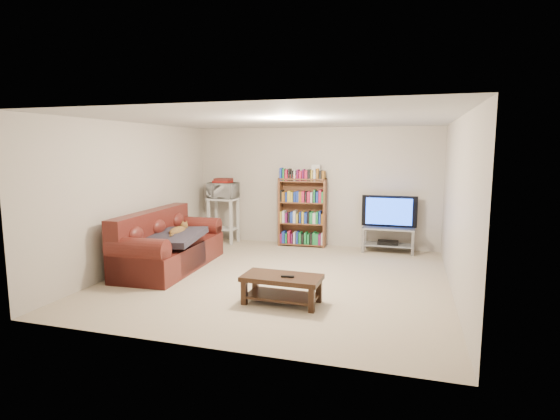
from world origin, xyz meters
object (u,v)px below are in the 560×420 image
(sofa, at_px, (166,248))
(tv_stand, at_px, (388,235))
(bookshelf, at_px, (302,211))
(coffee_table, at_px, (282,284))

(sofa, bearing_deg, tv_stand, 29.23)
(bookshelf, bearing_deg, sofa, -131.14)
(sofa, distance_m, bookshelf, 2.90)
(sofa, height_order, bookshelf, bookshelf)
(coffee_table, height_order, tv_stand, tv_stand)
(sofa, height_order, tv_stand, sofa)
(coffee_table, relative_size, bookshelf, 0.74)
(sofa, height_order, coffee_table, sofa)
(coffee_table, xyz_separation_m, tv_stand, (1.16, 3.27, 0.07))
(tv_stand, relative_size, bookshelf, 0.70)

